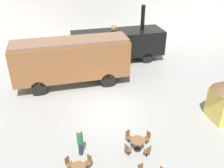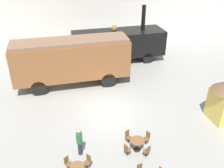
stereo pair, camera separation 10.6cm
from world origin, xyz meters
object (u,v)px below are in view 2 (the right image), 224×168
at_px(passenger_coach_wooden, 72,59).
at_px(cafe_table_far, 137,142).
at_px(steam_locomotive, 119,43).
at_px(visitor_person, 79,141).

bearing_deg(passenger_coach_wooden, cafe_table_far, -72.66).
distance_m(passenger_coach_wooden, cafe_table_far, 9.31).
bearing_deg(steam_locomotive, cafe_table_far, -100.32).
distance_m(passenger_coach_wooden, visitor_person, 8.40).
relative_size(passenger_coach_wooden, cafe_table_far, 11.09).
relative_size(steam_locomotive, cafe_table_far, 10.74).
xyz_separation_m(cafe_table_far, visitor_person, (-3.23, 0.45, 0.41)).
bearing_deg(visitor_person, steam_locomotive, 65.70).
bearing_deg(visitor_person, passenger_coach_wooden, 86.52).
bearing_deg(steam_locomotive, passenger_coach_wooden, -141.53).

